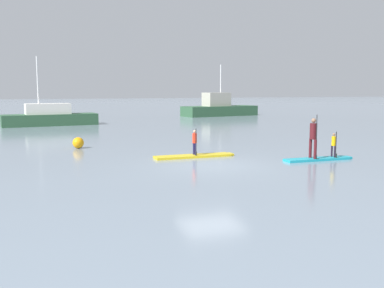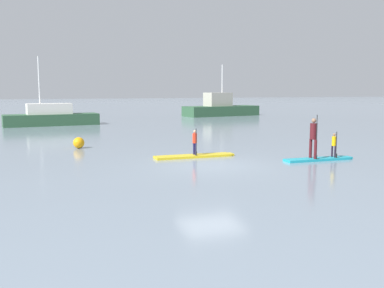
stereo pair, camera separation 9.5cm
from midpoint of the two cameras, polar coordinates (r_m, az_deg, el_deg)
name	(u,v)px [view 2 (the right image)]	position (r m, az deg, el deg)	size (l,w,h in m)	color
ground_plane	(211,165)	(17.51, 2.66, -2.69)	(240.00, 240.00, 0.00)	gray
paddleboard_near	(195,156)	(19.44, 0.47, -1.56)	(3.61, 0.80, 0.10)	gold
paddler_child_solo	(195,141)	(19.34, 0.51, 0.40)	(0.20, 0.39, 1.18)	#19194C
paddleboard_far	(319,159)	(19.34, 16.13, -1.88)	(3.11, 0.61, 0.10)	#1E9EB2
paddler_adult	(314,135)	(19.04, 15.52, 1.08)	(0.30, 0.52, 1.83)	#4C1419
paddler_child_front	(334,144)	(19.67, 17.97, 0.02)	(0.18, 0.37, 1.10)	black
fishing_boat_white_large	(220,108)	(49.15, 3.74, 4.62)	(8.88, 4.32, 5.59)	#2D5638
fishing_boat_green_midground	(51,117)	(37.95, -17.64, 3.34)	(7.65, 3.02, 5.55)	#2D5638
mooring_buoy_near	(79,143)	(23.00, -14.27, 0.16)	(0.56, 0.56, 0.56)	orange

